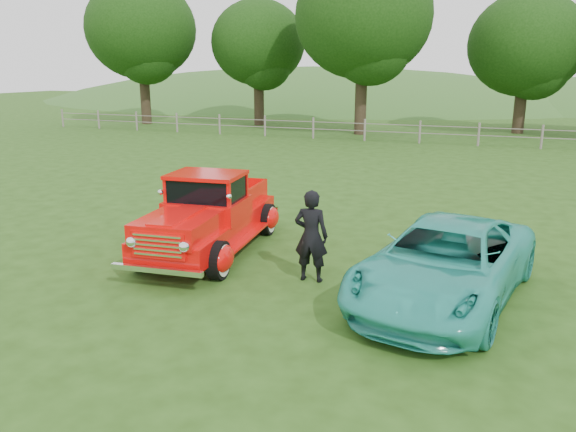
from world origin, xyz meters
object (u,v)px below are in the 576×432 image
(tree_mid_west, at_px, (258,43))
(man, at_px, (311,236))
(tree_near_west, at_px, (364,16))
(red_pickup, at_px, (209,217))
(tree_far_west, at_px, (141,30))
(tree_near_east, at_px, (526,45))
(teal_sedan, at_px, (446,263))

(tree_mid_west, xyz_separation_m, man, (12.93, -27.06, -4.66))
(tree_near_west, relative_size, red_pickup, 2.03)
(tree_far_west, xyz_separation_m, tree_mid_west, (8.00, 2.00, -0.94))
(tree_near_east, bearing_deg, tree_mid_west, -176.63)
(tree_near_east, height_order, man, tree_near_east)
(tree_far_west, xyz_separation_m, man, (20.93, -25.06, -5.60))
(tree_far_west, relative_size, tree_near_east, 1.19)
(tree_mid_west, distance_m, tree_near_west, 8.63)
(teal_sedan, relative_size, man, 2.79)
(tree_near_east, bearing_deg, man, -98.26)
(red_pickup, bearing_deg, tree_far_west, 121.65)
(red_pickup, bearing_deg, teal_sedan, -15.85)
(tree_far_west, distance_m, red_pickup, 30.84)
(teal_sedan, bearing_deg, tree_mid_west, 130.58)
(tree_mid_west, relative_size, red_pickup, 1.65)
(red_pickup, distance_m, teal_sedan, 5.22)
(teal_sedan, xyz_separation_m, man, (-2.48, 0.07, 0.20))
(teal_sedan, bearing_deg, tree_far_west, 143.95)
(tree_near_west, relative_size, man, 5.86)
(tree_far_west, relative_size, tree_mid_west, 1.17)
(tree_mid_west, relative_size, teal_sedan, 1.70)
(tree_mid_west, height_order, red_pickup, tree_mid_west)
(red_pickup, bearing_deg, tree_near_east, 70.67)
(tree_near_east, xyz_separation_m, man, (-4.07, -28.06, -4.36))
(tree_far_west, bearing_deg, red_pickup, -52.92)
(red_pickup, xyz_separation_m, man, (2.65, -0.87, 0.09))
(tree_mid_west, height_order, man, tree_mid_west)
(tree_mid_west, distance_m, man, 30.35)
(teal_sedan, height_order, man, man)
(tree_near_east, height_order, teal_sedan, tree_near_east)
(tree_far_west, bearing_deg, tree_near_west, -3.58)
(tree_mid_west, bearing_deg, red_pickup, -68.57)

